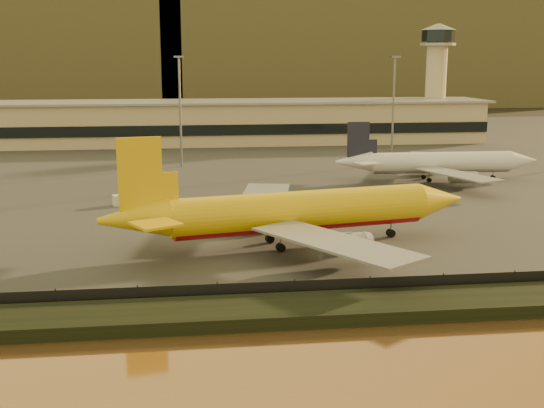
% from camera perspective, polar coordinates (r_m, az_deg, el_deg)
% --- Properties ---
extents(ground, '(900.00, 900.00, 0.00)m').
position_cam_1_polar(ground, '(83.55, -0.87, -5.26)').
color(ground, black).
rests_on(ground, ground).
extents(embankment, '(320.00, 7.00, 1.40)m').
position_cam_1_polar(embankment, '(67.37, 0.74, -8.95)').
color(embankment, black).
rests_on(embankment, ground).
extents(tarmac, '(320.00, 220.00, 0.20)m').
position_cam_1_polar(tarmac, '(176.26, -4.28, 3.92)').
color(tarmac, '#2D2D2D').
rests_on(tarmac, ground).
extents(perimeter_fence, '(300.00, 0.05, 2.20)m').
position_cam_1_polar(perimeter_fence, '(70.88, 0.29, -7.35)').
color(perimeter_fence, black).
rests_on(perimeter_fence, tarmac).
extents(terminal_building, '(202.00, 25.00, 12.60)m').
position_cam_1_polar(terminal_building, '(205.78, -8.82, 6.69)').
color(terminal_building, tan).
rests_on(terminal_building, tarmac).
extents(control_tower, '(11.20, 11.20, 35.50)m').
position_cam_1_polar(control_tower, '(224.57, 13.59, 10.88)').
color(control_tower, tan).
rests_on(control_tower, tarmac).
extents(apron_light_masts, '(152.20, 12.20, 25.40)m').
position_cam_1_polar(apron_light_masts, '(156.38, 1.58, 8.67)').
color(apron_light_masts, slate).
rests_on(apron_light_masts, tarmac).
extents(distant_hills, '(470.00, 160.00, 70.00)m').
position_cam_1_polar(distant_hills, '(419.53, -9.04, 12.76)').
color(distant_hills, brown).
rests_on(distant_hills, ground).
extents(dhl_cargo_jet, '(51.28, 49.52, 15.37)m').
position_cam_1_polar(dhl_cargo_jet, '(91.00, 1.90, -0.70)').
color(dhl_cargo_jet, '#DDB10B').
rests_on(dhl_cargo_jet, tarmac).
extents(white_narrowbody_jet, '(42.70, 41.77, 12.29)m').
position_cam_1_polar(white_narrowbody_jet, '(144.78, 13.69, 3.35)').
color(white_narrowbody_jet, silver).
rests_on(white_narrowbody_jet, tarmac).
extents(gse_vehicle_yellow, '(3.97, 2.84, 1.63)m').
position_cam_1_polar(gse_vehicle_yellow, '(115.33, 1.80, 0.10)').
color(gse_vehicle_yellow, '#DDB10B').
rests_on(gse_vehicle_yellow, tarmac).
extents(gse_vehicle_white, '(4.34, 2.75, 1.81)m').
position_cam_1_polar(gse_vehicle_white, '(119.99, -12.21, 0.34)').
color(gse_vehicle_white, silver).
rests_on(gse_vehicle_white, tarmac).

